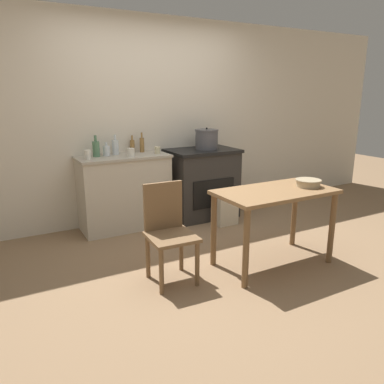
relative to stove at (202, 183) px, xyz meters
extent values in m
plane|color=#896B4C|center=(-0.58, -1.25, -0.46)|extent=(14.00, 14.00, 0.00)
cube|color=beige|center=(-0.58, 0.33, 0.82)|extent=(8.00, 0.07, 2.55)
cube|color=beige|center=(-1.06, 0.06, -0.02)|extent=(1.06, 0.48, 0.87)
cube|color=#A9A08F|center=(-1.06, 0.06, 0.43)|extent=(1.09, 0.51, 0.03)
cube|color=#2D2B28|center=(0.00, 0.00, -0.02)|extent=(0.86, 0.60, 0.87)
cube|color=black|center=(0.00, 0.00, 0.43)|extent=(0.90, 0.64, 0.04)
cube|color=black|center=(0.00, -0.30, -0.07)|extent=(0.60, 0.01, 0.36)
cube|color=olive|center=(-0.15, -1.61, 0.27)|extent=(1.13, 0.61, 0.03)
cylinder|color=brown|center=(-0.66, -1.87, -0.10)|extent=(0.06, 0.06, 0.71)
cylinder|color=brown|center=(0.37, -1.87, -0.10)|extent=(0.06, 0.06, 0.71)
cylinder|color=brown|center=(-0.66, -1.36, -0.10)|extent=(0.06, 0.06, 0.71)
cylinder|color=brown|center=(0.37, -1.36, -0.10)|extent=(0.06, 0.06, 0.71)
cube|color=brown|center=(-1.16, -1.47, -0.04)|extent=(0.42, 0.42, 0.03)
cube|color=brown|center=(-1.15, -1.28, 0.19)|extent=(0.36, 0.05, 0.43)
cylinder|color=brown|center=(-1.33, -1.62, -0.25)|extent=(0.04, 0.04, 0.40)
cylinder|color=brown|center=(-1.00, -1.64, -0.25)|extent=(0.04, 0.04, 0.40)
cylinder|color=brown|center=(-1.32, -1.29, -0.25)|extent=(0.04, 0.04, 0.40)
cylinder|color=brown|center=(-0.99, -1.31, -0.25)|extent=(0.04, 0.04, 0.40)
cube|color=beige|center=(0.09, -0.44, -0.27)|extent=(0.28, 0.19, 0.38)
cylinder|color=#4C4C51|center=(0.06, -0.01, 0.57)|extent=(0.29, 0.29, 0.24)
cylinder|color=#4C4C51|center=(0.06, -0.01, 0.70)|extent=(0.31, 0.31, 0.02)
sphere|color=black|center=(0.06, -0.01, 0.72)|extent=(0.02, 0.02, 0.02)
cylinder|color=tan|center=(0.22, -1.66, 0.32)|extent=(0.22, 0.22, 0.07)
cylinder|color=tan|center=(0.22, -1.66, 0.35)|extent=(0.24, 0.24, 0.01)
cylinder|color=#517F5B|center=(-1.35, 0.13, 0.53)|extent=(0.08, 0.08, 0.18)
cylinder|color=#517F5B|center=(-1.35, 0.13, 0.66)|extent=(0.03, 0.03, 0.07)
cylinder|color=olive|center=(-0.76, 0.20, 0.53)|extent=(0.06, 0.06, 0.18)
cylinder|color=olive|center=(-0.76, 0.20, 0.66)|extent=(0.02, 0.02, 0.07)
cylinder|color=olive|center=(-0.87, 0.24, 0.52)|extent=(0.06, 0.06, 0.15)
cylinder|color=olive|center=(-0.87, 0.24, 0.63)|extent=(0.02, 0.02, 0.06)
cylinder|color=silver|center=(-1.11, 0.17, 0.53)|extent=(0.08, 0.08, 0.17)
cylinder|color=silver|center=(-1.11, 0.17, 0.65)|extent=(0.03, 0.03, 0.07)
cylinder|color=silver|center=(-1.23, 0.13, 0.50)|extent=(0.08, 0.08, 0.12)
cylinder|color=silver|center=(-1.23, 0.13, 0.58)|extent=(0.03, 0.03, 0.05)
cylinder|color=silver|center=(-0.99, -0.04, 0.49)|extent=(0.09, 0.09, 0.10)
cylinder|color=silver|center=(-1.48, 0.01, 0.50)|extent=(0.07, 0.07, 0.10)
cylinder|color=beige|center=(-0.64, 0.00, 0.49)|extent=(0.07, 0.07, 0.08)
camera|label=1|loc=(-2.46, -4.20, 1.17)|focal=35.00mm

